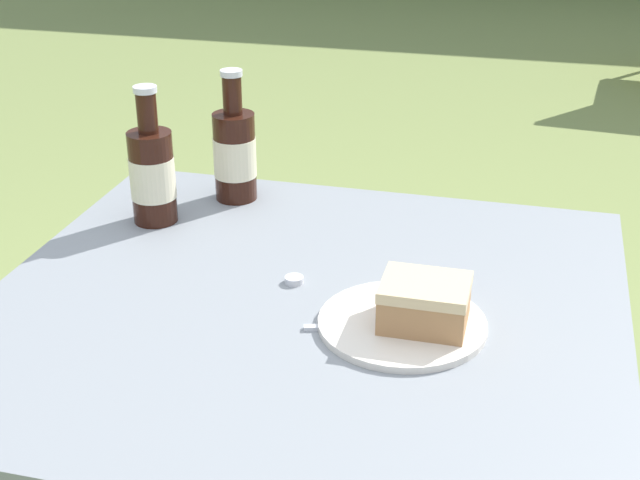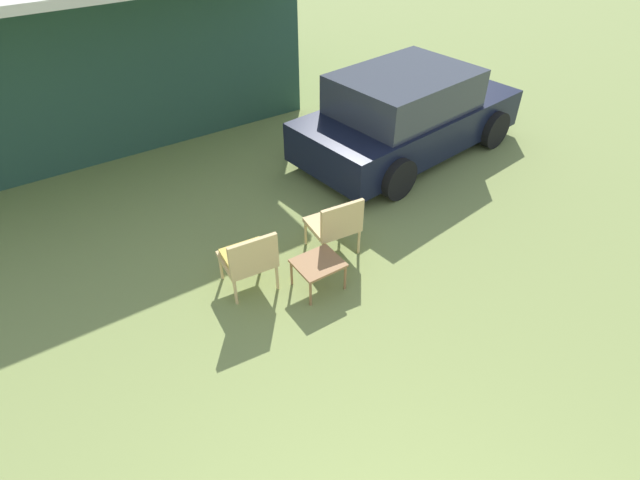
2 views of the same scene
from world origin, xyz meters
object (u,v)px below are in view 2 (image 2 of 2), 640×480
(wicker_chair_cushioned, at_px, (249,257))
(garden_side_table, at_px, (318,265))
(parked_car, at_px, (407,115))
(wicker_chair_plain, at_px, (336,223))

(wicker_chair_cushioned, distance_m, garden_side_table, 0.80)
(parked_car, relative_size, wicker_chair_cushioned, 4.98)
(wicker_chair_cushioned, height_order, wicker_chair_plain, same)
(wicker_chair_cushioned, relative_size, wicker_chair_plain, 1.00)
(parked_car, height_order, garden_side_table, parked_car)
(wicker_chair_plain, bearing_deg, wicker_chair_cushioned, 4.62)
(garden_side_table, bearing_deg, wicker_chair_cushioned, 146.58)
(wicker_chair_cushioned, bearing_deg, parked_car, -152.42)
(wicker_chair_cushioned, height_order, garden_side_table, wicker_chair_cushioned)
(parked_car, distance_m, garden_side_table, 3.66)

